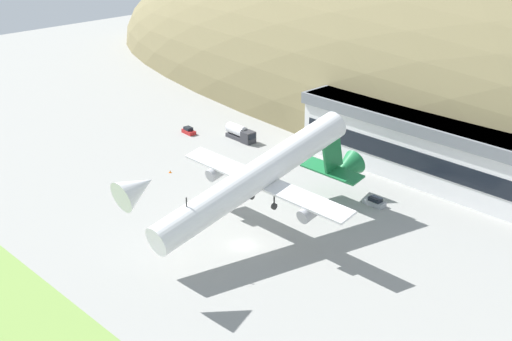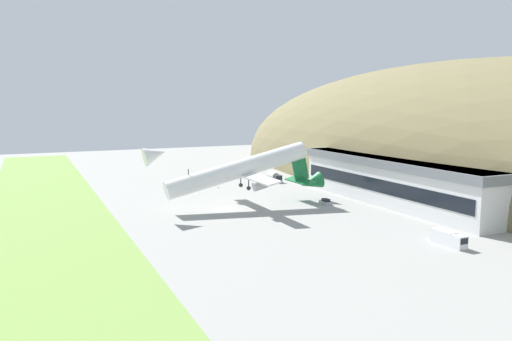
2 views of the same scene
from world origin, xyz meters
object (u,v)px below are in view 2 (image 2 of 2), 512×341
at_px(terminal_building, 400,177).
at_px(traffic_cone_0, 218,187).
at_px(box_truck, 449,239).
at_px(service_car_0, 326,202).
at_px(cargo_airplane, 241,170).
at_px(fuel_truck, 274,177).
at_px(service_car_1, 247,176).

bearing_deg(terminal_building, traffic_cone_0, -139.64).
xyz_separation_m(terminal_building, box_truck, (37.58, -19.80, -5.95)).
bearing_deg(traffic_cone_0, service_car_0, 25.35).
bearing_deg(cargo_airplane, terminal_building, 72.10).
xyz_separation_m(fuel_truck, box_truck, (86.97, -4.84, -0.18)).
relative_size(cargo_airplane, fuel_truck, 6.49).
distance_m(service_car_0, fuel_truck, 42.68).
xyz_separation_m(terminal_building, fuel_truck, (-49.39, -14.96, -5.77)).
xyz_separation_m(service_car_0, box_truck, (44.63, 0.43, 0.72)).
bearing_deg(cargo_airplane, service_car_0, 73.29).
bearing_deg(traffic_cone_0, box_truck, 12.55).
relative_size(cargo_airplane, traffic_cone_0, 90.19).
bearing_deg(box_truck, service_car_0, -179.45).
bearing_deg(terminal_building, service_car_1, -160.95).
bearing_deg(service_car_0, box_truck, 0.55).
height_order(cargo_airplane, box_truck, cargo_airplane).
relative_size(cargo_airplane, box_truck, 6.67).
height_order(service_car_1, traffic_cone_0, service_car_1).
distance_m(terminal_building, service_car_1, 64.49).
bearing_deg(terminal_building, fuel_truck, -163.15).
bearing_deg(fuel_truck, service_car_0, -7.10).
bearing_deg(service_car_1, terminal_building, 19.05).
xyz_separation_m(service_car_1, fuel_truck, (11.23, 5.98, 0.93)).
xyz_separation_m(cargo_airplane, service_car_1, (-46.74, 22.03, -9.47)).
bearing_deg(service_car_0, cargo_airplane, -106.71).
distance_m(cargo_airplane, service_car_1, 52.53).
bearing_deg(box_truck, cargo_airplane, -155.76).
distance_m(box_truck, traffic_cone_0, 84.51).
xyz_separation_m(cargo_airplane, service_car_0, (6.83, 22.74, -9.44)).
distance_m(cargo_airplane, box_truck, 57.10).
bearing_deg(cargo_airplane, traffic_cone_0, 171.19).
height_order(service_car_1, fuel_truck, fuel_truck).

